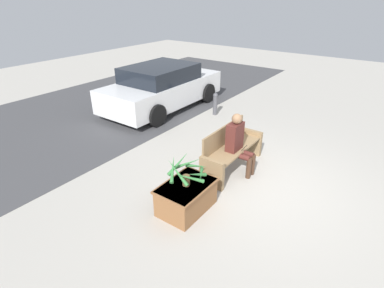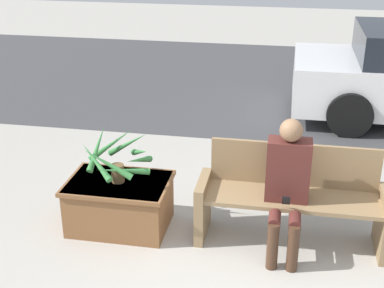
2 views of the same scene
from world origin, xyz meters
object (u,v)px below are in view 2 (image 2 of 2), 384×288
(planter_box, at_px, (120,202))
(bench, at_px, (292,198))
(potted_plant, at_px, (118,158))
(person_seated, at_px, (287,181))

(planter_box, bearing_deg, bench, 2.75)
(bench, height_order, potted_plant, potted_plant)
(planter_box, height_order, potted_plant, potted_plant)
(bench, xyz_separation_m, potted_plant, (-1.68, -0.10, 0.32))
(bench, xyz_separation_m, person_seated, (-0.06, -0.18, 0.27))
(planter_box, relative_size, potted_plant, 1.40)
(bench, relative_size, planter_box, 1.76)
(person_seated, bearing_deg, potted_plant, 177.08)
(person_seated, distance_m, planter_box, 1.70)
(planter_box, bearing_deg, person_seated, -3.37)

